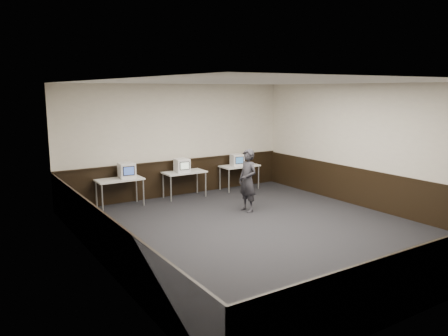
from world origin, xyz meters
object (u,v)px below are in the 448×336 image
object	(u,v)px
person	(248,181)
desk_left	(120,181)
desk_center	(184,174)
emac_right	(237,160)
desk_right	(239,168)
emac_center	(182,165)
emac_left	(127,170)

from	to	relation	value
person	desk_left	bearing A→B (deg)	-133.74
desk_center	emac_right	bearing A→B (deg)	-0.65
desk_right	person	bearing A→B (deg)	-119.82
desk_center	emac_center	xyz separation A→B (m)	(-0.09, -0.03, 0.26)
desk_left	desk_right	distance (m)	3.80
person	desk_right	bearing A→B (deg)	146.18
emac_left	person	bearing A→B (deg)	-36.78
emac_center	emac_right	world-z (taller)	emac_center
emac_right	person	xyz separation A→B (m)	(-1.12, -2.12, -0.14)
emac_center	emac_left	bearing A→B (deg)	-175.78
emac_left	person	distance (m)	3.20
desk_left	emac_center	world-z (taller)	emac_center
desk_center	emac_left	size ratio (longest dim) A/B	2.57
desk_right	emac_left	size ratio (longest dim) A/B	2.57
desk_center	emac_center	world-z (taller)	emac_center
desk_center	emac_right	size ratio (longest dim) A/B	2.75
desk_center	emac_center	size ratio (longest dim) A/B	2.74
emac_left	emac_center	xyz separation A→B (m)	(1.60, -0.04, -0.01)
desk_center	person	distance (m)	2.25
emac_center	desk_left	bearing A→B (deg)	-175.53
desk_right	person	world-z (taller)	person
emac_center	desk_center	bearing A→B (deg)	26.01
desk_left	desk_right	size ratio (longest dim) A/B	1.00
emac_left	emac_center	distance (m)	1.60
desk_left	person	distance (m)	3.35
person	desk_center	bearing A→B (deg)	-166.52
desk_left	desk_right	bearing A→B (deg)	0.00
emac_center	desk_right	bearing A→B (deg)	6.48
emac_left	person	world-z (taller)	person
desk_right	emac_left	xyz separation A→B (m)	(-3.59, 0.00, 0.27)
emac_center	emac_right	distance (m)	1.89
desk_left	desk_center	size ratio (longest dim) A/B	1.00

